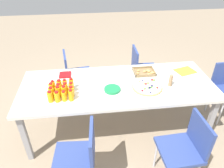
% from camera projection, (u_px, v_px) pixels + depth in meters
% --- Properties ---
extents(ground_plane, '(12.00, 12.00, 0.00)m').
position_uv_depth(ground_plane, '(117.00, 127.00, 3.04)').
color(ground_plane, gray).
extents(party_table, '(2.40, 0.94, 0.74)m').
position_uv_depth(party_table, '(118.00, 88.00, 2.66)').
color(party_table, silver).
rests_on(party_table, ground_plane).
extents(chair_near_right, '(0.42, 0.42, 0.83)m').
position_uv_depth(chair_near_right, '(186.00, 146.00, 2.13)').
color(chair_near_right, '#33478C').
rests_on(chair_near_right, ground_plane).
extents(chair_far_right, '(0.41, 0.41, 0.83)m').
position_uv_depth(chair_far_right, '(141.00, 67.00, 3.47)').
color(chair_far_right, '#33478C').
rests_on(chair_far_right, ground_plane).
extents(chair_far_left, '(0.45, 0.45, 0.83)m').
position_uv_depth(chair_far_left, '(74.00, 72.00, 3.34)').
color(chair_far_left, '#33478C').
rests_on(chair_far_left, ground_plane).
extents(chair_near_left, '(0.43, 0.43, 0.83)m').
position_uv_depth(chair_near_left, '(81.00, 155.00, 2.04)').
color(chair_near_left, '#33478C').
rests_on(chair_near_left, ground_plane).
extents(juice_bottle_0, '(0.06, 0.06, 0.14)m').
position_uv_depth(juice_bottle_0, '(50.00, 97.00, 2.31)').
color(juice_bottle_0, '#FAAB14').
rests_on(juice_bottle_0, party_table).
extents(juice_bottle_1, '(0.06, 0.06, 0.13)m').
position_uv_depth(juice_bottle_1, '(57.00, 97.00, 2.31)').
color(juice_bottle_1, '#FAAE14').
rests_on(juice_bottle_1, party_table).
extents(juice_bottle_2, '(0.05, 0.05, 0.13)m').
position_uv_depth(juice_bottle_2, '(64.00, 96.00, 2.33)').
color(juice_bottle_2, '#FAAB14').
rests_on(juice_bottle_2, party_table).
extents(juice_bottle_3, '(0.05, 0.05, 0.14)m').
position_uv_depth(juice_bottle_3, '(71.00, 95.00, 2.33)').
color(juice_bottle_3, '#F8AB14').
rests_on(juice_bottle_3, party_table).
extents(juice_bottle_4, '(0.06, 0.06, 0.14)m').
position_uv_depth(juice_bottle_4, '(51.00, 93.00, 2.37)').
color(juice_bottle_4, '#FAAC14').
rests_on(juice_bottle_4, party_table).
extents(juice_bottle_5, '(0.06, 0.06, 0.14)m').
position_uv_depth(juice_bottle_5, '(58.00, 92.00, 2.38)').
color(juice_bottle_5, '#F9AF14').
rests_on(juice_bottle_5, party_table).
extents(juice_bottle_6, '(0.06, 0.06, 0.15)m').
position_uv_depth(juice_bottle_6, '(64.00, 91.00, 2.38)').
color(juice_bottle_6, '#FBAC14').
rests_on(juice_bottle_6, party_table).
extents(juice_bottle_7, '(0.06, 0.06, 0.14)m').
position_uv_depth(juice_bottle_7, '(71.00, 92.00, 2.39)').
color(juice_bottle_7, '#FAAC14').
rests_on(juice_bottle_7, party_table).
extents(juice_bottle_8, '(0.06, 0.06, 0.15)m').
position_uv_depth(juice_bottle_8, '(52.00, 89.00, 2.42)').
color(juice_bottle_8, '#FAAC14').
rests_on(juice_bottle_8, party_table).
extents(juice_bottle_9, '(0.06, 0.06, 0.14)m').
position_uv_depth(juice_bottle_9, '(59.00, 89.00, 2.43)').
color(juice_bottle_9, '#FAAD14').
rests_on(juice_bottle_9, party_table).
extents(juice_bottle_10, '(0.06, 0.06, 0.13)m').
position_uv_depth(juice_bottle_10, '(65.00, 88.00, 2.45)').
color(juice_bottle_10, '#F8AC14').
rests_on(juice_bottle_10, party_table).
extents(juice_bottle_11, '(0.06, 0.06, 0.13)m').
position_uv_depth(juice_bottle_11, '(71.00, 88.00, 2.46)').
color(juice_bottle_11, '#F8AD14').
rests_on(juice_bottle_11, party_table).
extents(juice_bottle_12, '(0.05, 0.05, 0.13)m').
position_uv_depth(juice_bottle_12, '(53.00, 86.00, 2.49)').
color(juice_bottle_12, '#F8AB14').
rests_on(juice_bottle_12, party_table).
extents(juice_bottle_13, '(0.06, 0.06, 0.14)m').
position_uv_depth(juice_bottle_13, '(59.00, 85.00, 2.50)').
color(juice_bottle_13, '#F8AB14').
rests_on(juice_bottle_13, party_table).
extents(juice_bottle_14, '(0.05, 0.05, 0.14)m').
position_uv_depth(juice_bottle_14, '(65.00, 85.00, 2.51)').
color(juice_bottle_14, '#F9AC14').
rests_on(juice_bottle_14, party_table).
extents(juice_bottle_15, '(0.05, 0.05, 0.14)m').
position_uv_depth(juice_bottle_15, '(72.00, 84.00, 2.52)').
color(juice_bottle_15, '#F9AC14').
rests_on(juice_bottle_15, party_table).
extents(fruit_pizza, '(0.37, 0.37, 0.05)m').
position_uv_depth(fruit_pizza, '(147.00, 87.00, 2.56)').
color(fruit_pizza, tan).
rests_on(fruit_pizza, party_table).
extents(snack_tray, '(0.28, 0.23, 0.04)m').
position_uv_depth(snack_tray, '(145.00, 72.00, 2.85)').
color(snack_tray, olive).
rests_on(snack_tray, party_table).
extents(plate_stack, '(0.19, 0.19, 0.03)m').
position_uv_depth(plate_stack, '(112.00, 89.00, 2.51)').
color(plate_stack, '#1E8C4C').
rests_on(plate_stack, party_table).
extents(napkin_stack, '(0.15, 0.15, 0.02)m').
position_uv_depth(napkin_stack, '(65.00, 75.00, 2.80)').
color(napkin_stack, red).
rests_on(napkin_stack, party_table).
extents(cardboard_tube, '(0.04, 0.04, 0.15)m').
position_uv_depth(cardboard_tube, '(171.00, 80.00, 2.56)').
color(cardboard_tube, '#9E7A56').
rests_on(cardboard_tube, party_table).
extents(paper_folder, '(0.31, 0.27, 0.01)m').
position_uv_depth(paper_folder, '(185.00, 71.00, 2.90)').
color(paper_folder, yellow).
rests_on(paper_folder, party_table).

